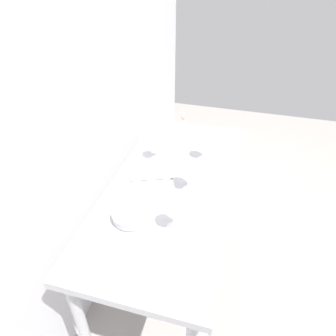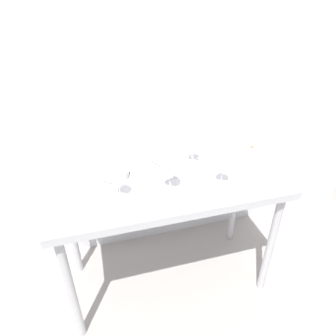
{
  "view_description": "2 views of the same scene",
  "coord_description": "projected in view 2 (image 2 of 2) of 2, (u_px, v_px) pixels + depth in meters",
  "views": [
    {
      "loc": [
        -1.23,
        -0.32,
        1.94
      ],
      "look_at": [
        0.05,
        0.03,
        0.97
      ],
      "focal_mm": 32.52,
      "sensor_mm": 36.0,
      "label": 1
    },
    {
      "loc": [
        -0.4,
        -1.43,
        1.9
      ],
      "look_at": [
        0.01,
        0.02,
        0.97
      ],
      "focal_mm": 31.64,
      "sensor_mm": 36.0,
      "label": 2
    }
  ],
  "objects": [
    {
      "name": "wine_glass_near_right",
      "position": [
        223.0,
        167.0,
        1.69
      ],
      "size": [
        0.08,
        0.08,
        0.15
      ],
      "color": "white",
      "rests_on": "steel_counter"
    },
    {
      "name": "wine_glass_near_left",
      "position": [
        119.0,
        180.0,
        1.58
      ],
      "size": [
        0.08,
        0.08,
        0.16
      ],
      "color": "white",
      "rests_on": "steel_counter"
    },
    {
      "name": "steel_counter",
      "position": [
        168.0,
        194.0,
        1.83
      ],
      "size": [
        1.4,
        0.65,
        0.9
      ],
      "color": "#B2B2B7",
      "rests_on": "ground_plane"
    },
    {
      "name": "back_wall",
      "position": [
        148.0,
        90.0,
        1.97
      ],
      "size": [
        3.8,
        0.04,
        2.6
      ],
      "primitive_type": "cube",
      "color": "silver",
      "rests_on": "ground_plane"
    },
    {
      "name": "decanter_funnel",
      "position": [
        250.0,
        153.0,
        1.95
      ],
      "size": [
        0.1,
        0.1,
        0.15
      ],
      "color": "silver",
      "rests_on": "steel_counter"
    },
    {
      "name": "open_notebook",
      "position": [
        163.0,
        169.0,
        1.87
      ],
      "size": [
        0.44,
        0.36,
        0.01
      ],
      "rotation": [
        0.0,
        0.0,
        0.38
      ],
      "color": "white",
      "rests_on": "steel_counter"
    },
    {
      "name": "tasting_sheet_upper",
      "position": [
        220.0,
        161.0,
        1.97
      ],
      "size": [
        0.28,
        0.32,
        0.0
      ],
      "primitive_type": "cube",
      "rotation": [
        0.0,
        0.0,
        0.47
      ],
      "color": "white",
      "rests_on": "steel_counter"
    },
    {
      "name": "wine_glass_near_center",
      "position": [
        170.0,
        169.0,
        1.63
      ],
      "size": [
        0.1,
        0.1,
        0.19
      ],
      "color": "white",
      "rests_on": "steel_counter"
    },
    {
      "name": "tasting_bowl",
      "position": [
        115.0,
        173.0,
        1.8
      ],
      "size": [
        0.17,
        0.17,
        0.05
      ],
      "color": "beige",
      "rests_on": "steel_counter"
    },
    {
      "name": "wine_glass_far_right",
      "position": [
        193.0,
        146.0,
        1.89
      ],
      "size": [
        0.08,
        0.08,
        0.17
      ],
      "color": "white",
      "rests_on": "steel_counter"
    },
    {
      "name": "ground_plane",
      "position": [
        167.0,
        277.0,
        2.26
      ],
      "size": [
        6.0,
        6.0,
        0.0
      ],
      "primitive_type": "plane",
      "color": "gray"
    }
  ]
}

